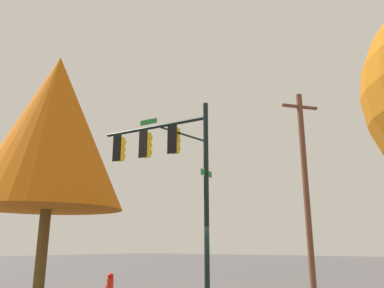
{
  "coord_description": "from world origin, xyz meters",
  "views": [
    {
      "loc": [
        -8.38,
        12.28,
        1.81
      ],
      "look_at": [
        0.45,
        0.33,
        5.76
      ],
      "focal_mm": 35.83,
      "sensor_mm": 36.0,
      "label": 1
    }
  ],
  "objects_px": {
    "tree_near": "(54,130)",
    "signal_pole_assembly": "(165,159)",
    "fire_hydrant": "(110,285)",
    "utility_pole": "(305,183)"
  },
  "relations": [
    {
      "from": "tree_near",
      "to": "signal_pole_assembly",
      "type": "bearing_deg",
      "value": -88.05
    },
    {
      "from": "fire_hydrant",
      "to": "tree_near",
      "type": "height_order",
      "value": "tree_near"
    },
    {
      "from": "tree_near",
      "to": "fire_hydrant",
      "type": "bearing_deg",
      "value": -73.55
    },
    {
      "from": "signal_pole_assembly",
      "to": "utility_pole",
      "type": "relative_size",
      "value": 0.87
    },
    {
      "from": "signal_pole_assembly",
      "to": "fire_hydrant",
      "type": "relative_size",
      "value": 9.03
    },
    {
      "from": "signal_pole_assembly",
      "to": "utility_pole",
      "type": "xyz_separation_m",
      "value": [
        -4.44,
        -4.38,
        -0.9
      ]
    },
    {
      "from": "utility_pole",
      "to": "tree_near",
      "type": "bearing_deg",
      "value": 66.74
    },
    {
      "from": "signal_pole_assembly",
      "to": "fire_hydrant",
      "type": "height_order",
      "value": "signal_pole_assembly"
    },
    {
      "from": "signal_pole_assembly",
      "to": "tree_near",
      "type": "bearing_deg",
      "value": 91.95
    },
    {
      "from": "utility_pole",
      "to": "tree_near",
      "type": "relative_size",
      "value": 1.12
    }
  ]
}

